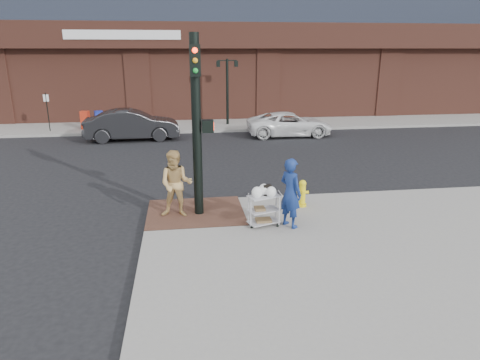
{
  "coord_description": "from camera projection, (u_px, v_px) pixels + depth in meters",
  "views": [
    {
      "loc": [
        -0.91,
        -10.87,
        4.74
      ],
      "look_at": [
        0.64,
        0.35,
        1.25
      ],
      "focal_mm": 32.0,
      "sensor_mm": 36.0,
      "label": 1
    }
  ],
  "objects": [
    {
      "name": "parking_sign",
      "position": [
        48.0,
        112.0,
        24.53
      ],
      "size": [
        0.05,
        0.05,
        2.2
      ],
      "primitive_type": "cylinder",
      "color": "black",
      "rests_on": "sidewalk_far"
    },
    {
      "name": "newsbox_blue",
      "position": [
        99.0,
        119.0,
        25.66
      ],
      "size": [
        0.55,
        0.53,
        1.04
      ],
      "primitive_type": "cube",
      "rotation": [
        0.0,
        0.0,
        0.38
      ],
      "color": "navy",
      "rests_on": "sidewalk_far"
    },
    {
      "name": "minivan_white",
      "position": [
        290.0,
        124.0,
        24.06
      ],
      "size": [
        4.83,
        2.28,
        1.33
      ],
      "primitive_type": "imported",
      "rotation": [
        0.0,
        0.0,
        1.56
      ],
      "color": "white",
      "rests_on": "ground"
    },
    {
      "name": "pedestrian_tan",
      "position": [
        176.0,
        184.0,
        11.97
      ],
      "size": [
        1.03,
        0.86,
        1.92
      ],
      "primitive_type": "imported",
      "rotation": [
        0.0,
        0.0,
        -0.15
      ],
      "color": "tan",
      "rests_on": "sidewalk_near"
    },
    {
      "name": "ground",
      "position": [
        219.0,
        228.0,
        11.81
      ],
      "size": [
        220.0,
        220.0,
        0.0
      ],
      "primitive_type": "plane",
      "color": "black",
      "rests_on": "ground"
    },
    {
      "name": "sidewalk_far",
      "position": [
        313.0,
        96.0,
        43.71
      ],
      "size": [
        65.0,
        36.0,
        0.15
      ],
      "primitive_type": "cube",
      "color": "gray",
      "rests_on": "ground"
    },
    {
      "name": "woman_blue",
      "position": [
        290.0,
        193.0,
        11.29
      ],
      "size": [
        0.75,
        0.82,
        1.89
      ],
      "primitive_type": "imported",
      "rotation": [
        0.0,
        0.0,
        2.15
      ],
      "color": "navy",
      "rests_on": "sidewalk_near"
    },
    {
      "name": "brick_curb_ramp",
      "position": [
        196.0,
        212.0,
        12.54
      ],
      "size": [
        2.8,
        2.4,
        0.01
      ],
      "primitive_type": "cube",
      "color": "#4D2E24",
      "rests_on": "sidewalk_near"
    },
    {
      "name": "sedan_dark",
      "position": [
        132.0,
        125.0,
        22.94
      ],
      "size": [
        5.07,
        2.0,
        1.64
      ],
      "primitive_type": "imported",
      "rotation": [
        0.0,
        0.0,
        1.62
      ],
      "color": "black",
      "rests_on": "ground"
    },
    {
      "name": "newsbox_red",
      "position": [
        85.0,
        120.0,
        25.37
      ],
      "size": [
        0.52,
        0.49,
        1.07
      ],
      "primitive_type": "cube",
      "rotation": [
        0.0,
        0.0,
        -0.22
      ],
      "color": "red",
      "rests_on": "sidewalk_far"
    },
    {
      "name": "fire_hydrant",
      "position": [
        302.0,
        193.0,
        12.89
      ],
      "size": [
        0.39,
        0.27,
        0.83
      ],
      "color": "yellow",
      "rests_on": "sidewalk_near"
    },
    {
      "name": "utility_cart",
      "position": [
        264.0,
        207.0,
        11.46
      ],
      "size": [
        0.92,
        0.7,
        1.14
      ],
      "color": "#AEADB3",
      "rests_on": "sidewalk_near"
    },
    {
      "name": "traffic_signal_pole",
      "position": [
        197.0,
        122.0,
        11.64
      ],
      "size": [
        0.61,
        0.51,
        5.0
      ],
      "color": "black",
      "rests_on": "sidewalk_near"
    },
    {
      "name": "lamp_post",
      "position": [
        227.0,
        84.0,
        26.45
      ],
      "size": [
        1.32,
        0.22,
        4.0
      ],
      "color": "black",
      "rests_on": "sidewalk_far"
    }
  ]
}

